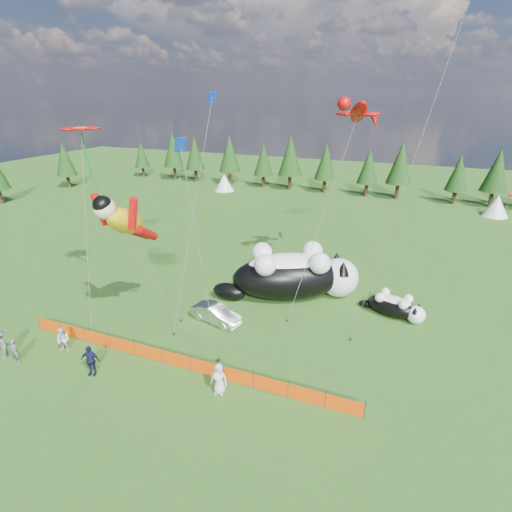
{
  "coord_description": "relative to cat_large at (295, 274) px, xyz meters",
  "views": [
    {
      "loc": [
        11.79,
        -19.38,
        15.2
      ],
      "look_at": [
        2.31,
        4.0,
        4.88
      ],
      "focal_mm": 28.0,
      "sensor_mm": 36.0,
      "label": 1
    }
  ],
  "objects": [
    {
      "name": "safety_fence",
      "position": [
        -3.89,
        -11.18,
        -1.51
      ],
      "size": [
        22.06,
        0.06,
        1.1
      ],
      "color": "#262626",
      "rests_on": "ground"
    },
    {
      "name": "gecko_kite",
      "position": [
        3.17,
        4.33,
        11.87
      ],
      "size": [
        4.89,
        11.66,
        16.21
      ],
      "color": "#B7090A",
      "rests_on": "ground"
    },
    {
      "name": "car",
      "position": [
        -4.02,
        -5.73,
        -1.38
      ],
      "size": [
        4.01,
        2.15,
        1.25
      ],
      "primitive_type": "imported",
      "rotation": [
        0.0,
        0.0,
        1.34
      ],
      "color": "#BCBCC1",
      "rests_on": "ground"
    },
    {
      "name": "spectator_e",
      "position": [
        -0.49,
        -12.19,
        -1.08
      ],
      "size": [
        1.0,
        0.74,
        1.86
      ],
      "primitive_type": "imported",
      "rotation": [
        0.0,
        0.0,
        0.18
      ],
      "color": "silver",
      "rests_on": "ground"
    },
    {
      "name": "festival_tents",
      "position": [
        7.11,
        31.82,
        -0.61
      ],
      "size": [
        50.0,
        3.2,
        2.8
      ],
      "primitive_type": null,
      "color": "white",
      "rests_on": "ground"
    },
    {
      "name": "spectator_a",
      "position": [
        -13.14,
        -14.44,
        -1.22
      ],
      "size": [
        0.59,
        0.41,
        1.58
      ],
      "primitive_type": "imported",
      "rotation": [
        0.0,
        0.0,
        0.05
      ],
      "color": "#57575C",
      "rests_on": "ground"
    },
    {
      "name": "superhero_kite",
      "position": [
        -8.74,
        -8.41,
        5.76
      ],
      "size": [
        5.96,
        6.26,
        10.34
      ],
      "color": "yellow",
      "rests_on": "ground"
    },
    {
      "name": "cat_small",
      "position": [
        7.73,
        -0.14,
        -1.16
      ],
      "size": [
        4.83,
        2.66,
        1.78
      ],
      "rotation": [
        0.0,
        0.0,
        -0.28
      ],
      "color": "black",
      "rests_on": "ground"
    },
    {
      "name": "spectator_c",
      "position": [
        -8.06,
        -13.59,
        -1.05
      ],
      "size": [
        1.24,
        0.86,
        1.93
      ],
      "primitive_type": "imported",
      "rotation": [
        0.0,
        0.0,
        0.27
      ],
      "color": "#141838",
      "rests_on": "ground"
    },
    {
      "name": "spectator_b",
      "position": [
        -11.27,
        -12.5,
        -1.15
      ],
      "size": [
        0.91,
        0.65,
        1.71
      ],
      "primitive_type": "imported",
      "rotation": [
        0.0,
        0.0,
        0.21
      ],
      "color": "silver",
      "rests_on": "ground"
    },
    {
      "name": "ground",
      "position": [
        -3.89,
        -8.18,
        -2.01
      ],
      "size": [
        160.0,
        160.0,
        0.0
      ],
      "primitive_type": "plane",
      "color": "#143D0B",
      "rests_on": "ground"
    },
    {
      "name": "tree_line",
      "position": [
        -3.89,
        36.82,
        1.99
      ],
      "size": [
        90.0,
        4.0,
        8.0
      ],
      "primitive_type": null,
      "color": "black",
      "rests_on": "ground"
    },
    {
      "name": "diamond_kite_a",
      "position": [
        -5.32,
        -2.92,
        12.19
      ],
      "size": [
        1.12,
        6.23,
        16.07
      ],
      "color": "#0B2CAA",
      "rests_on": "ground"
    },
    {
      "name": "flower_kite",
      "position": [
        -13.6,
        -5.97,
        10.81
      ],
      "size": [
        4.81,
        6.79,
        14.18
      ],
      "color": "#B7090A",
      "rests_on": "ground"
    },
    {
      "name": "cat_large",
      "position": [
        0.0,
        0.0,
        0.0
      ],
      "size": [
        10.91,
        7.61,
        4.23
      ],
      "rotation": [
        0.0,
        0.0,
        0.47
      ],
      "color": "black",
      "rests_on": "ground"
    },
    {
      "name": "diamond_kite_c",
      "position": [
        -2.89,
        -10.53,
        10.32
      ],
      "size": [
        1.61,
        1.34,
        13.64
      ],
      "color": "#0B2CAA",
      "rests_on": "ground"
    },
    {
      "name": "spectator_d",
      "position": [
        -14.28,
        -14.44,
        -1.04
      ],
      "size": [
        1.39,
        0.97,
        1.94
      ],
      "primitive_type": "imported",
      "rotation": [
        0.0,
        0.0,
        -0.28
      ],
      "color": "#57575C",
      "rests_on": "ground"
    }
  ]
}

